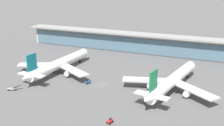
# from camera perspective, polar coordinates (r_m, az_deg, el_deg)

# --- Properties ---
(ground_plane) EXTENTS (1200.00, 1200.00, 0.00)m
(ground_plane) POSITION_cam_1_polar(r_m,az_deg,el_deg) (150.12, -2.19, -4.46)
(ground_plane) COLOR #515154
(airliner_left_stand) EXTENTS (50.23, 65.36, 17.41)m
(airliner_left_stand) POSITION_cam_1_polar(r_m,az_deg,el_deg) (169.79, -10.90, -0.19)
(airliner_left_stand) COLOR white
(airliner_left_stand) RESTS_ON ground
(airliner_centre_stand) EXTENTS (49.49, 65.10, 17.41)m
(airliner_centre_stand) POSITION_cam_1_polar(r_m,az_deg,el_deg) (143.39, 12.35, -3.59)
(airliner_centre_stand) COLOR white
(airliner_centre_stand) RESTS_ON ground
(service_truck_near_nose_red) EXTENTS (2.24, 3.14, 2.05)m
(service_truck_near_nose_red) POSITION_cam_1_polar(r_m,az_deg,el_deg) (112.14, -0.44, -11.93)
(service_truck_near_nose_red) COLOR #B21E1E
(service_truck_near_nose_red) RESTS_ON ground
(service_truck_under_wing_blue) EXTENTS (6.15, 5.31, 2.70)m
(service_truck_under_wing_blue) POSITION_cam_1_polar(r_m,az_deg,el_deg) (130.46, 7.74, -7.71)
(service_truck_under_wing_blue) COLOR #234C9E
(service_truck_under_wing_blue) RESTS_ON ground
(service_truck_mid_apron_blue) EXTENTS (2.66, 3.29, 2.05)m
(service_truck_mid_apron_blue) POSITION_cam_1_polar(r_m,az_deg,el_deg) (151.48, -5.04, -3.95)
(service_truck_mid_apron_blue) COLOR #234C9E
(service_truck_mid_apron_blue) RESTS_ON ground
(service_truck_by_tail_red) EXTENTS (2.12, 3.09, 2.05)m
(service_truck_by_tail_red) POSITION_cam_1_polar(r_m,az_deg,el_deg) (160.03, -16.43, -3.44)
(service_truck_by_tail_red) COLOR #B21E1E
(service_truck_by_tail_red) RESTS_ON ground
(service_truck_at_far_stand_grey) EXTENTS (6.59, 4.51, 2.70)m
(service_truck_at_far_stand_grey) POSITION_cam_1_polar(r_m,az_deg,el_deg) (151.43, -19.90, -5.01)
(service_truck_at_far_stand_grey) COLOR gray
(service_truck_at_far_stand_grey) RESTS_ON ground
(terminal_building) EXTENTS (193.98, 12.80, 15.20)m
(terminal_building) POSITION_cam_1_polar(r_m,az_deg,el_deg) (211.99, 6.03, 4.19)
(terminal_building) COLOR #B2ADA3
(terminal_building) RESTS_ON ground
(safety_cone_alpha) EXTENTS (0.62, 0.62, 0.70)m
(safety_cone_alpha) POSITION_cam_1_polar(r_m,az_deg,el_deg) (162.60, -20.81, -3.77)
(safety_cone_alpha) COLOR orange
(safety_cone_alpha) RESTS_ON ground
(safety_cone_bravo) EXTENTS (0.62, 0.62, 0.70)m
(safety_cone_bravo) POSITION_cam_1_polar(r_m,az_deg,el_deg) (143.98, -11.29, -5.64)
(safety_cone_bravo) COLOR orange
(safety_cone_bravo) RESTS_ON ground
(safety_cone_charlie) EXTENTS (0.62, 0.62, 0.70)m
(safety_cone_charlie) POSITION_cam_1_polar(r_m,az_deg,el_deg) (147.77, -12.00, -5.08)
(safety_cone_charlie) COLOR orange
(safety_cone_charlie) RESTS_ON ground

